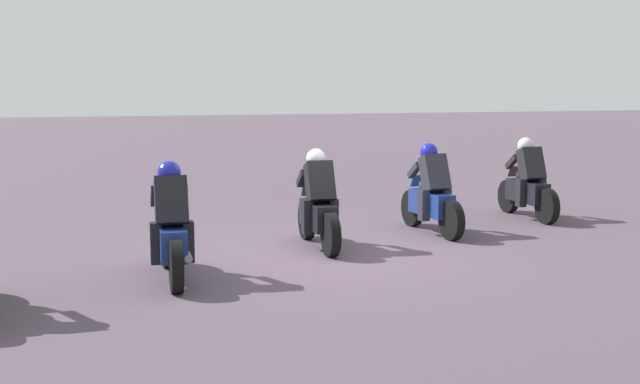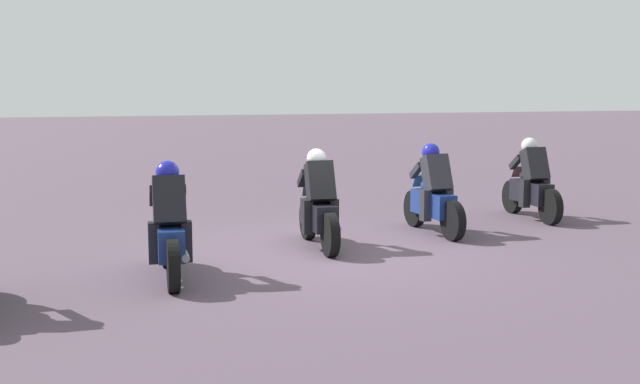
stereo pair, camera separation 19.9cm
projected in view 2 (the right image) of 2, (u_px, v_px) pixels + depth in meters
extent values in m
plane|color=#564553|center=(323.00, 251.00, 11.82)|extent=(120.00, 120.00, 0.00)
cylinder|color=black|center=(513.00, 197.00, 15.40)|extent=(0.65, 0.19, 0.64)
cylinder|color=black|center=(551.00, 207.00, 14.06)|extent=(0.65, 0.19, 0.64)
cube|color=black|center=(531.00, 192.00, 14.70)|extent=(1.12, 0.40, 0.40)
ellipsoid|color=black|center=(529.00, 175.00, 14.76)|extent=(0.50, 0.34, 0.24)
cube|color=red|center=(545.00, 194.00, 14.21)|extent=(0.07, 0.16, 0.08)
cylinder|color=#A5A5AD|center=(548.00, 201.00, 14.42)|extent=(0.43, 0.13, 0.10)
cube|color=black|center=(535.00, 165.00, 14.54)|extent=(0.51, 0.44, 0.66)
sphere|color=silver|center=(529.00, 146.00, 14.71)|extent=(0.32, 0.32, 0.30)
cube|color=#7F5760|center=(519.00, 171.00, 15.14)|extent=(0.17, 0.27, 0.23)
cube|color=black|center=(525.00, 193.00, 14.54)|extent=(0.19, 0.15, 0.52)
cube|color=black|center=(544.00, 192.00, 14.64)|extent=(0.19, 0.15, 0.52)
cube|color=black|center=(516.00, 162.00, 14.86)|extent=(0.39, 0.13, 0.31)
cube|color=black|center=(533.00, 162.00, 14.95)|extent=(0.39, 0.13, 0.31)
cylinder|color=black|center=(415.00, 208.00, 13.90)|extent=(0.64, 0.14, 0.64)
cylinder|color=black|center=(453.00, 221.00, 12.58)|extent=(0.64, 0.14, 0.64)
cube|color=navy|center=(433.00, 204.00, 13.22)|extent=(1.10, 0.32, 0.40)
ellipsoid|color=navy|center=(431.00, 185.00, 13.27)|extent=(0.48, 0.30, 0.24)
cube|color=red|center=(447.00, 207.00, 12.73)|extent=(0.06, 0.16, 0.08)
cylinder|color=#A5A5AD|center=(451.00, 214.00, 12.95)|extent=(0.42, 0.10, 0.10)
cube|color=#27272E|center=(436.00, 174.00, 13.05)|extent=(0.48, 0.40, 0.66)
sphere|color=#1E20AC|center=(431.00, 152.00, 13.22)|extent=(0.30, 0.30, 0.30)
cube|color=#436C8F|center=(420.00, 180.00, 13.64)|extent=(0.15, 0.26, 0.23)
cube|color=#27272E|center=(425.00, 205.00, 13.04)|extent=(0.18, 0.14, 0.52)
cube|color=#27272E|center=(447.00, 204.00, 13.17)|extent=(0.18, 0.14, 0.52)
cube|color=#27272E|center=(417.00, 170.00, 13.35)|extent=(0.39, 0.10, 0.31)
cube|color=#27272E|center=(436.00, 170.00, 13.46)|extent=(0.39, 0.10, 0.31)
cylinder|color=black|center=(308.00, 219.00, 12.73)|extent=(0.65, 0.19, 0.64)
cylinder|color=black|center=(330.00, 235.00, 11.38)|extent=(0.65, 0.19, 0.64)
cube|color=black|center=(318.00, 215.00, 12.03)|extent=(1.12, 0.40, 0.40)
ellipsoid|color=black|center=(317.00, 195.00, 12.09)|extent=(0.50, 0.34, 0.24)
cube|color=red|center=(327.00, 219.00, 11.54)|extent=(0.07, 0.16, 0.08)
cylinder|color=#A5A5AD|center=(335.00, 227.00, 11.75)|extent=(0.43, 0.13, 0.10)
cube|color=black|center=(320.00, 182.00, 11.87)|extent=(0.51, 0.44, 0.66)
sphere|color=silver|center=(316.00, 158.00, 12.03)|extent=(0.32, 0.32, 0.30)
cube|color=#44576F|center=(311.00, 189.00, 12.47)|extent=(0.17, 0.27, 0.23)
cube|color=black|center=(307.00, 217.00, 11.87)|extent=(0.19, 0.15, 0.52)
cube|color=black|center=(333.00, 216.00, 11.96)|extent=(0.19, 0.15, 0.52)
cube|color=black|center=(303.00, 178.00, 12.19)|extent=(0.39, 0.13, 0.31)
cube|color=black|center=(325.00, 178.00, 12.27)|extent=(0.39, 0.13, 0.31)
cylinder|color=black|center=(167.00, 244.00, 10.74)|extent=(0.65, 0.20, 0.64)
cylinder|color=black|center=(173.00, 266.00, 9.39)|extent=(0.65, 0.20, 0.64)
cube|color=navy|center=(170.00, 240.00, 10.04)|extent=(1.12, 0.42, 0.40)
ellipsoid|color=navy|center=(169.00, 216.00, 10.10)|extent=(0.50, 0.34, 0.24)
cube|color=red|center=(172.00, 246.00, 9.55)|extent=(0.07, 0.16, 0.08)
cylinder|color=#A5A5AD|center=(185.00, 255.00, 9.76)|extent=(0.43, 0.14, 0.10)
cube|color=black|center=(169.00, 201.00, 9.88)|extent=(0.52, 0.44, 0.66)
sphere|color=#1E20AC|center=(168.00, 172.00, 10.04)|extent=(0.33, 0.33, 0.30)
cube|color=teal|center=(167.00, 208.00, 10.48)|extent=(0.18, 0.27, 0.23)
cube|color=black|center=(154.00, 243.00, 9.88)|extent=(0.19, 0.16, 0.52)
cube|color=black|center=(186.00, 241.00, 9.97)|extent=(0.19, 0.16, 0.52)
cube|color=black|center=(153.00, 196.00, 10.20)|extent=(0.39, 0.13, 0.31)
cube|color=black|center=(182.00, 195.00, 10.28)|extent=(0.39, 0.13, 0.31)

